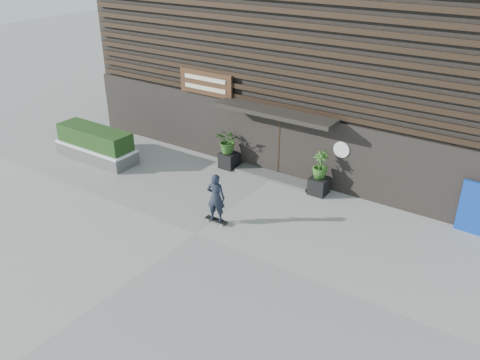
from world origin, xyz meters
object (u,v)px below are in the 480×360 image
Objects in this scene: planter_pot_right at (319,186)px; raised_bed at (97,153)px; skateboarder at (216,198)px; planter_pot_left at (229,160)px.

planter_pot_right is 8.90m from raised_bed.
raised_bed is at bearing 169.74° from skateboarder.
planter_pot_left is at bearing 25.31° from raised_bed.
planter_pot_right reaches higher than raised_bed.
raised_bed is (-8.61, -2.27, -0.05)m from planter_pot_right.
planter_pot_left is at bearing 180.00° from planter_pot_right.
raised_bed is 6.98m from skateboarder.
skateboarder reaches higher than planter_pot_left.
skateboarder is (6.84, -1.24, 0.62)m from raised_bed.
skateboarder is at bearing -10.26° from raised_bed.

